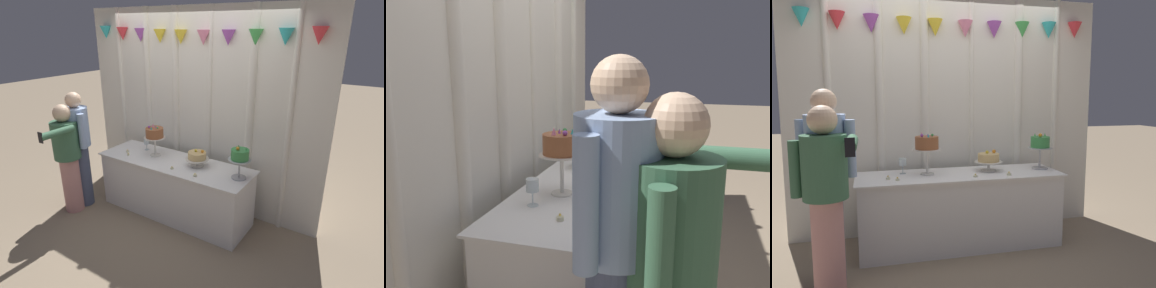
% 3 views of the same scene
% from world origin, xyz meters
% --- Properties ---
extents(ground_plane, '(24.00, 24.00, 0.00)m').
position_xyz_m(ground_plane, '(0.00, 0.00, 0.00)').
color(ground_plane, gray).
extents(draped_curtain, '(3.42, 0.16, 2.58)m').
position_xyz_m(draped_curtain, '(-0.01, 0.56, 1.37)').
color(draped_curtain, white).
rests_on(draped_curtain, ground_plane).
extents(cake_table, '(2.03, 0.65, 0.74)m').
position_xyz_m(cake_table, '(0.00, 0.10, 0.37)').
color(cake_table, white).
rests_on(cake_table, ground_plane).
extents(cake_display_leftmost, '(0.28, 0.28, 0.42)m').
position_xyz_m(cake_display_leftmost, '(-0.32, 0.13, 1.04)').
color(cake_display_leftmost, silver).
rests_on(cake_display_leftmost, cake_table).
extents(cake_display_center, '(0.29, 0.29, 0.22)m').
position_xyz_m(cake_display_center, '(0.31, 0.14, 0.87)').
color(cake_display_center, silver).
rests_on(cake_display_center, cake_table).
extents(cake_display_rightmost, '(0.26, 0.26, 0.38)m').
position_xyz_m(cake_display_rightmost, '(0.88, 0.13, 1.00)').
color(cake_display_rightmost, '#B2B2B7').
rests_on(cake_display_rightmost, cake_table).
extents(wine_glass, '(0.07, 0.07, 0.16)m').
position_xyz_m(wine_glass, '(-0.55, 0.23, 0.86)').
color(wine_glass, silver).
rests_on(wine_glass, cake_table).
extents(tealight_far_left, '(0.04, 0.04, 0.04)m').
position_xyz_m(tealight_far_left, '(-0.71, 0.01, 0.75)').
color(tealight_far_left, beige).
rests_on(tealight_far_left, cake_table).
extents(tealight_near_left, '(0.04, 0.04, 0.03)m').
position_xyz_m(tealight_near_left, '(-0.63, -0.05, 0.75)').
color(tealight_near_left, beige).
rests_on(tealight_near_left, cake_table).
extents(tealight_near_right, '(0.04, 0.04, 0.03)m').
position_xyz_m(tealight_near_right, '(0.11, -0.09, 0.75)').
color(tealight_near_right, beige).
rests_on(tealight_near_right, cake_table).
extents(tealight_far_right, '(0.04, 0.04, 0.04)m').
position_xyz_m(tealight_far_right, '(0.44, -0.10, 0.75)').
color(tealight_far_right, beige).
rests_on(tealight_far_right, cake_table).
extents(guest_man_dark_suit, '(0.46, 0.40, 1.57)m').
position_xyz_m(guest_man_dark_suit, '(-1.20, -0.37, 0.87)').
color(guest_man_dark_suit, '#4C5675').
rests_on(guest_man_dark_suit, ground_plane).
extents(guest_man_pink_jacket, '(0.50, 0.63, 1.45)m').
position_xyz_m(guest_man_pink_jacket, '(-1.20, -0.57, 0.80)').
color(guest_man_pink_jacket, '#D6938E').
rests_on(guest_man_pink_jacket, ground_plane).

